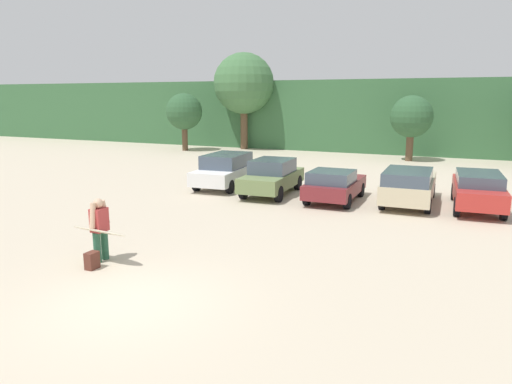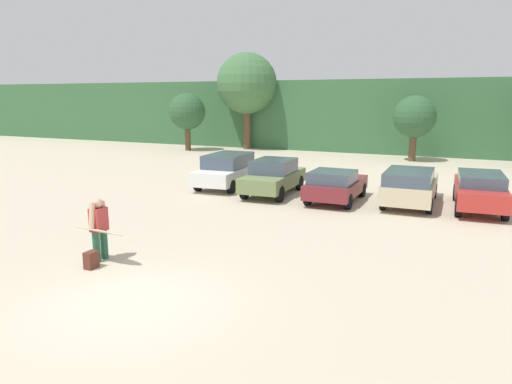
{
  "view_description": "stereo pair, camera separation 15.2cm",
  "coord_description": "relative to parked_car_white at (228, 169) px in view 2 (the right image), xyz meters",
  "views": [
    {
      "loc": [
        6.28,
        -7.51,
        4.38
      ],
      "look_at": [
        0.1,
        6.36,
        1.28
      ],
      "focal_mm": 32.78,
      "sensor_mm": 36.0,
      "label": 1
    },
    {
      "loc": [
        6.42,
        -7.45,
        4.38
      ],
      "look_at": [
        0.1,
        6.36,
        1.28
      ],
      "focal_mm": 32.78,
      "sensor_mm": 36.0,
      "label": 2
    }
  ],
  "objects": [
    {
      "name": "parked_car_champagne",
      "position": [
        8.71,
        -0.43,
        -0.04
      ],
      "size": [
        2.0,
        4.8,
        1.53
      ],
      "rotation": [
        0.0,
        0.0,
        1.59
      ],
      "color": "beige",
      "rests_on": "ground_plane"
    },
    {
      "name": "parked_car_red",
      "position": [
        11.3,
        -0.2,
        -0.05
      ],
      "size": [
        2.0,
        4.65,
        1.47
      ],
      "rotation": [
        0.0,
        0.0,
        1.63
      ],
      "color": "#B72D28",
      "rests_on": "ground_plane"
    },
    {
      "name": "backpack_dropped",
      "position": [
        2.09,
        -11.5,
        -0.63
      ],
      "size": [
        0.24,
        0.34,
        0.45
      ],
      "color": "#592D23",
      "rests_on": "ground_plane"
    },
    {
      "name": "person_adult",
      "position": [
        1.88,
        -10.92,
        0.12
      ],
      "size": [
        0.33,
        0.73,
        1.74
      ],
      "rotation": [
        0.0,
        0.0,
        3.16
      ],
      "color": "#26593F",
      "rests_on": "ground_plane"
    },
    {
      "name": "surfboard_cream",
      "position": [
        1.97,
        -11.06,
        0.03
      ],
      "size": [
        1.88,
        0.64,
        0.27
      ],
      "rotation": [
        0.0,
        0.0,
        3.06
      ],
      "color": "beige"
    },
    {
      "name": "ground_plane",
      "position": [
        4.36,
        -12.74,
        -0.86
      ],
      "size": [
        120.0,
        120.0,
        0.0
      ],
      "primitive_type": "plane",
      "color": "beige"
    },
    {
      "name": "tree_center",
      "position": [
        -10.51,
        12.73,
        2.31
      ],
      "size": [
        2.96,
        2.96,
        4.68
      ],
      "color": "brown",
      "rests_on": "ground_plane"
    },
    {
      "name": "hillside_ridge",
      "position": [
        4.36,
        22.51,
        2.0
      ],
      "size": [
        108.0,
        12.0,
        5.72
      ],
      "primitive_type": "cube",
      "color": "#38663D",
      "rests_on": "ground_plane"
    },
    {
      "name": "tree_left",
      "position": [
        -6.55,
        15.84,
        4.58
      ],
      "size": [
        5.05,
        5.05,
        8.0
      ],
      "color": "brown",
      "rests_on": "ground_plane"
    },
    {
      "name": "tree_far_right",
      "position": [
        7.22,
        13.61,
        2.16
      ],
      "size": [
        2.87,
        2.87,
        4.49
      ],
      "color": "brown",
      "rests_on": "ground_plane"
    },
    {
      "name": "parked_car_olive_green",
      "position": [
        2.78,
        -0.8,
        -0.03
      ],
      "size": [
        1.99,
        4.41,
        1.61
      ],
      "rotation": [
        0.0,
        0.0,
        1.61
      ],
      "color": "#6B7F4C",
      "rests_on": "ground_plane"
    },
    {
      "name": "parked_car_white",
      "position": [
        0.0,
        0.0,
        0.0
      ],
      "size": [
        2.2,
        4.68,
        1.63
      ],
      "rotation": [
        0.0,
        0.0,
        1.64
      ],
      "color": "white",
      "rests_on": "ground_plane"
    },
    {
      "name": "parked_car_maroon",
      "position": [
        5.77,
        -1.15,
        -0.13
      ],
      "size": [
        1.9,
        3.92,
        1.39
      ],
      "rotation": [
        0.0,
        0.0,
        1.57
      ],
      "color": "maroon",
      "rests_on": "ground_plane"
    }
  ]
}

